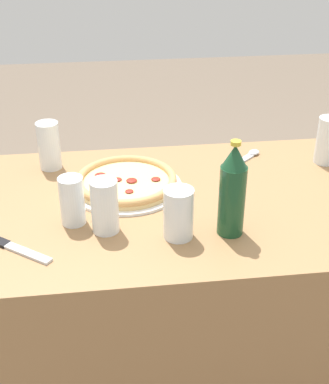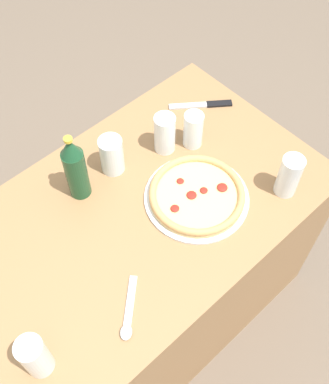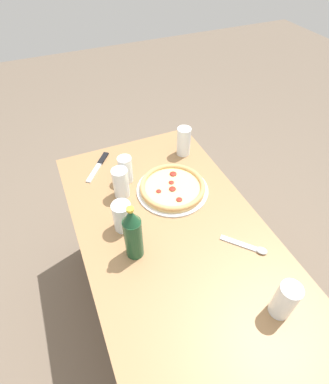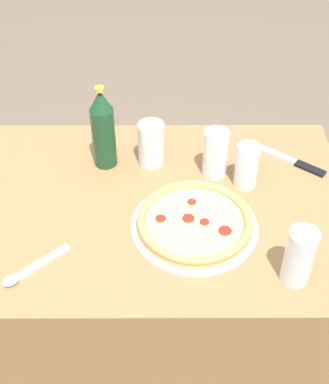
% 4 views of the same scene
% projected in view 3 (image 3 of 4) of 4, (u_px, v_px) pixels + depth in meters
% --- Properties ---
extents(ground_plane, '(8.00, 8.00, 0.00)m').
position_uv_depth(ground_plane, '(172.00, 313.00, 1.66)').
color(ground_plane, '#6B5B4C').
extents(table, '(1.27, 0.70, 0.73)m').
position_uv_depth(table, '(174.00, 282.00, 1.40)').
color(table, '#997047').
rests_on(table, ground_plane).
extents(pizza_margherita, '(0.31, 0.31, 0.04)m').
position_uv_depth(pizza_margherita, '(172.00, 187.00, 1.29)').
color(pizza_margherita, silver).
rests_on(pizza_margherita, table).
extents(glass_iced_tea, '(0.07, 0.07, 0.14)m').
position_uv_depth(glass_iced_tea, '(184.00, 142.00, 1.44)').
color(glass_iced_tea, white).
rests_on(glass_iced_tea, table).
extents(glass_lemonade, '(0.07, 0.07, 0.13)m').
position_uv_depth(glass_lemonade, '(123.00, 218.00, 1.12)').
color(glass_lemonade, white).
rests_on(glass_lemonade, table).
extents(glass_red_wine, '(0.07, 0.07, 0.14)m').
position_uv_depth(glass_red_wine, '(121.00, 184.00, 1.24)').
color(glass_red_wine, white).
rests_on(glass_red_wine, table).
extents(glass_orange_juice, '(0.07, 0.07, 0.14)m').
position_uv_depth(glass_orange_juice, '(285.00, 301.00, 0.89)').
color(glass_orange_juice, white).
rests_on(glass_orange_juice, table).
extents(glass_water, '(0.06, 0.06, 0.13)m').
position_uv_depth(glass_water, '(126.00, 170.00, 1.31)').
color(glass_water, white).
rests_on(glass_water, table).
extents(beer_bottle, '(0.06, 0.06, 0.24)m').
position_uv_depth(beer_bottle, '(133.00, 234.00, 1.00)').
color(beer_bottle, '#194728').
rests_on(beer_bottle, table).
extents(knife, '(0.19, 0.15, 0.01)m').
position_uv_depth(knife, '(99.00, 165.00, 1.42)').
color(knife, black).
rests_on(knife, table).
extents(spoon, '(0.15, 0.14, 0.01)m').
position_uv_depth(spoon, '(250.00, 247.00, 1.09)').
color(spoon, silver).
rests_on(spoon, table).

